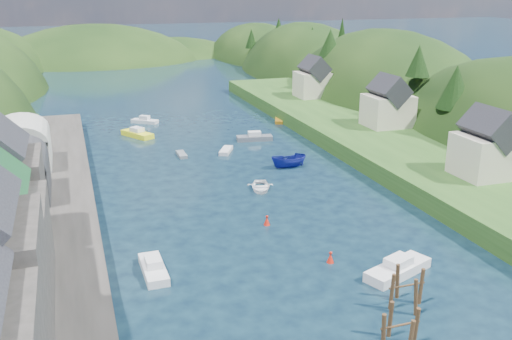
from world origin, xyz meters
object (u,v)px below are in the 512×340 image
object	(u,v)px
piling_cluster_near	(400,332)
piling_cluster_far	(406,292)
channel_buoy_near	(330,258)
channel_buoy_far	(267,221)

from	to	relation	value
piling_cluster_near	piling_cluster_far	bearing A→B (deg)	53.08
piling_cluster_far	channel_buoy_near	distance (m)	9.02
piling_cluster_far	channel_buoy_far	world-z (taller)	piling_cluster_far
piling_cluster_near	channel_buoy_far	bearing A→B (deg)	94.24
piling_cluster_near	channel_buoy_near	size ratio (longest dim) A/B	3.19
piling_cluster_near	piling_cluster_far	world-z (taller)	piling_cluster_far
channel_buoy_far	piling_cluster_far	bearing A→B (deg)	-74.72
channel_buoy_near	piling_cluster_near	bearing A→B (deg)	-94.22
piling_cluster_near	channel_buoy_far	world-z (taller)	piling_cluster_near
piling_cluster_far	channel_buoy_far	bearing A→B (deg)	105.28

